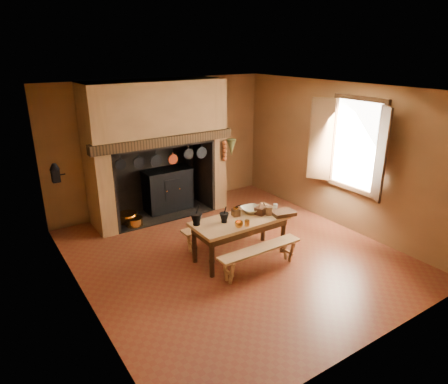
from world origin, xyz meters
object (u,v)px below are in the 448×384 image
mixing_bowl (251,210)px  work_table (240,225)px  iron_range (168,189)px  coffee_grinder (236,212)px  wicker_basket (261,210)px  bench_front (260,254)px

mixing_bowl → work_table: bearing=-157.7°
iron_range → work_table: iron_range is taller
coffee_grinder → wicker_basket: bearing=-10.4°
mixing_bowl → bench_front: bearing=-116.2°
bench_front → wicker_basket: size_ratio=5.61×
bench_front → mixing_bowl: bearing=63.8°
work_table → bench_front: 0.62m
iron_range → coffee_grinder: iron_range is taller
iron_range → bench_front: iron_range is taller
bench_front → mixing_bowl: mixing_bowl is taller
work_table → mixing_bowl: size_ratio=4.65×
iron_range → wicker_basket: size_ratio=6.05×
work_table → wicker_basket: wicker_basket is taller
iron_range → coffee_grinder: (0.10, -2.43, 0.29)m
iron_range → wicker_basket: 2.66m
coffee_grinder → work_table: bearing=-86.6°
coffee_grinder → wicker_basket: (0.42, -0.16, -0.00)m
coffee_grinder → mixing_bowl: coffee_grinder is taller
wicker_basket → work_table: bearing=159.2°
iron_range → coffee_grinder: 2.45m
work_table → coffee_grinder: coffee_grinder is taller
work_table → coffee_grinder: (0.02, 0.15, 0.18)m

